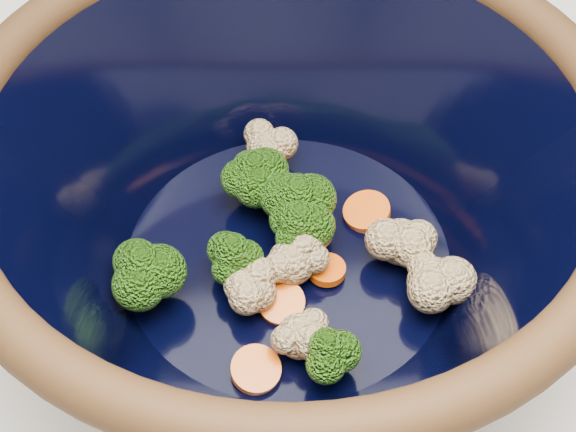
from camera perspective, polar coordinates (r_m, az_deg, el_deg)
The scene contains 2 objects.
mixing_bowl at distance 0.49m, azimuth 0.00°, elevation 1.23°, with size 0.44×0.44×0.17m.
vegetable_pile at distance 0.51m, azimuth -0.41°, elevation -1.78°, with size 0.21×0.21×0.05m.
Camera 1 is at (-0.07, -0.32, 1.37)m, focal length 50.00 mm.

